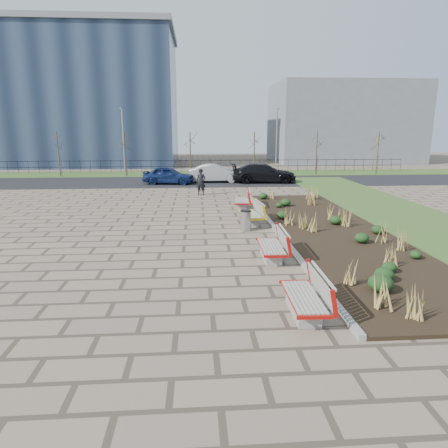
{
  "coord_description": "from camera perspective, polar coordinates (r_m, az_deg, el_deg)",
  "views": [
    {
      "loc": [
        0.49,
        -11.32,
        4.36
      ],
      "look_at": [
        1.5,
        3.0,
        0.9
      ],
      "focal_mm": 32.0,
      "sensor_mm": 36.0,
      "label": 1
    }
  ],
  "objects": [
    {
      "name": "lamp_west",
      "position": [
        37.9,
        -14.16,
        11.15
      ],
      "size": [
        0.24,
        0.6,
        6.0
      ],
      "primitive_type": null,
      "color": "gray",
      "rests_on": "grass_verge_far"
    },
    {
      "name": "grass_verge_far",
      "position": [
        39.56,
        -4.75,
        7.2
      ],
      "size": [
        80.0,
        5.0,
        0.04
      ],
      "primitive_type": "cube",
      "color": "#33511E",
      "rests_on": "ground"
    },
    {
      "name": "planting_curb",
      "position": [
        17.21,
        7.59,
        -0.98
      ],
      "size": [
        0.16,
        18.0,
        0.15
      ],
      "primitive_type": "cube",
      "color": "gray",
      "rests_on": "ground"
    },
    {
      "name": "tree_d",
      "position": [
        38.29,
        4.32,
        10.03
      ],
      "size": [
        1.4,
        1.4,
        4.0
      ],
      "primitive_type": null,
      "color": "#4C3D2D",
      "rests_on": "grass_verge_far"
    },
    {
      "name": "litter_bin",
      "position": [
        17.32,
        3.11,
        0.46
      ],
      "size": [
        0.46,
        0.46,
        0.89
      ],
      "primitive_type": "cylinder",
      "color": "#B2B2B7",
      "rests_on": "ground"
    },
    {
      "name": "tree_e",
      "position": [
        39.6,
        13.08,
        9.84
      ],
      "size": [
        1.4,
        1.4,
        4.0
      ],
      "primitive_type": null,
      "color": "#4C3D2D",
      "rests_on": "grass_verge_far"
    },
    {
      "name": "road",
      "position": [
        33.6,
        -4.86,
        6.06
      ],
      "size": [
        80.0,
        7.0,
        0.02
      ],
      "primitive_type": "cube",
      "color": "black",
      "rests_on": "ground"
    },
    {
      "name": "bench_d",
      "position": [
        22.24,
        2.52,
        3.54
      ],
      "size": [
        1.1,
        2.18,
        1.0
      ],
      "primitive_type": null,
      "rotation": [
        0.0,
        0.0,
        -0.1
      ],
      "color": "#AE0B14",
      "rests_on": "ground"
    },
    {
      "name": "car_black",
      "position": [
        32.98,
        5.69,
        7.25
      ],
      "size": [
        5.36,
        2.41,
        1.53
      ],
      "primitive_type": "imported",
      "rotation": [
        0.0,
        0.0,
        1.52
      ],
      "color": "black",
      "rests_on": "road"
    },
    {
      "name": "tree_f",
      "position": [
        41.74,
        21.09,
        9.47
      ],
      "size": [
        1.4,
        1.4,
        4.0
      ],
      "primitive_type": null,
      "color": "#4C3D2D",
      "rests_on": "grass_verge_far"
    },
    {
      "name": "grass_verge_near",
      "position": [
        19.89,
        28.0,
        -0.67
      ],
      "size": [
        5.0,
        38.0,
        0.04
      ],
      "primitive_type": "cube",
      "color": "#33511E",
      "rests_on": "ground"
    },
    {
      "name": "building_grey",
      "position": [
        56.78,
        16.55,
        13.65
      ],
      "size": [
        18.0,
        12.0,
        10.0
      ],
      "primitive_type": "cube",
      "color": "slate",
      "rests_on": "ground"
    },
    {
      "name": "tree_c",
      "position": [
        37.89,
        -4.83,
        9.99
      ],
      "size": [
        1.4,
        1.4,
        4.0
      ],
      "primitive_type": null,
      "color": "#4C3D2D",
      "rests_on": "grass_verge_far"
    },
    {
      "name": "lamp_east",
      "position": [
        38.09,
        7.5,
        11.45
      ],
      "size": [
        0.24,
        0.6,
        6.0
      ],
      "primitive_type": null,
      "color": "gray",
      "rests_on": "grass_verge_far"
    },
    {
      "name": "bench_b",
      "position": [
        13.65,
        6.74,
        -2.97
      ],
      "size": [
        0.96,
        2.12,
        1.0
      ],
      "primitive_type": null,
      "rotation": [
        0.0,
        0.0,
        -0.03
      ],
      "color": "#B30E0B",
      "rests_on": "ground"
    },
    {
      "name": "planting_bed",
      "position": [
        17.83,
        14.95,
        -0.9
      ],
      "size": [
        4.5,
        18.0,
        0.1
      ],
      "primitive_type": "cube",
      "color": "black",
      "rests_on": "ground"
    },
    {
      "name": "bench_c",
      "position": [
        18.66,
        3.79,
        1.58
      ],
      "size": [
        1.07,
        2.17,
        1.0
      ],
      "primitive_type": null,
      "rotation": [
        0.0,
        0.0,
        0.08
      ],
      "color": "yellow",
      "rests_on": "ground"
    },
    {
      "name": "car_silver",
      "position": [
        33.04,
        -1.21,
        7.27
      ],
      "size": [
        4.44,
        1.58,
        1.46
      ],
      "primitive_type": "imported",
      "rotation": [
        0.0,
        0.0,
        1.56
      ],
      "color": "#9B9CA2",
      "rests_on": "road"
    },
    {
      "name": "bench_a",
      "position": [
        9.83,
        11.27,
        -9.84
      ],
      "size": [
        0.95,
        2.12,
        1.0
      ],
      "primitive_type": null,
      "rotation": [
        0.0,
        0.0,
        -0.02
      ],
      "color": "#B3100B",
      "rests_on": "ground"
    },
    {
      "name": "car_blue",
      "position": [
        32.23,
        -7.93,
        6.91
      ],
      "size": [
        4.21,
        2.15,
        1.37
      ],
      "primitive_type": "imported",
      "rotation": [
        0.0,
        0.0,
        1.43
      ],
      "color": "#12204F",
      "rests_on": "road"
    },
    {
      "name": "tree_a",
      "position": [
        39.89,
        -22.57,
        9.19
      ],
      "size": [
        1.4,
        1.4,
        4.0
      ],
      "primitive_type": null,
      "color": "#4C3D2D",
      "rests_on": "grass_verge_far"
    },
    {
      "name": "railing_fence",
      "position": [
        40.99,
        -4.74,
        8.29
      ],
      "size": [
        44.0,
        0.1,
        1.2
      ],
      "primitive_type": null,
      "color": "black",
      "rests_on": "grass_verge_far"
    },
    {
      "name": "ground",
      "position": [
        12.14,
        -6.14,
        -7.58
      ],
      "size": [
        120.0,
        120.0,
        0.0
      ],
      "primitive_type": "plane",
      "color": "#796853",
      "rests_on": "ground"
    },
    {
      "name": "tree_b",
      "position": [
        38.44,
        -13.94,
        9.69
      ],
      "size": [
        1.4,
        1.4,
        4.0
      ],
      "primitive_type": null,
      "color": "#4C3D2D",
      "rests_on": "grass_verge_far"
    },
    {
      "name": "building_glass",
      "position": [
        56.12,
        -28.73,
        15.15
      ],
      "size": [
        40.0,
        14.0,
        15.0
      ],
      "primitive_type": "cube",
      "color": "#192338",
      "rests_on": "ground"
    },
    {
      "name": "pedestrian",
      "position": [
        26.65,
        -3.3,
        6.01
      ],
      "size": [
        0.69,
        0.51,
        1.75
      ],
      "primitive_type": "imported",
      "rotation": [
        0.0,
        0.0,
        -0.14
      ],
      "color": "black",
      "rests_on": "ground"
    }
  ]
}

